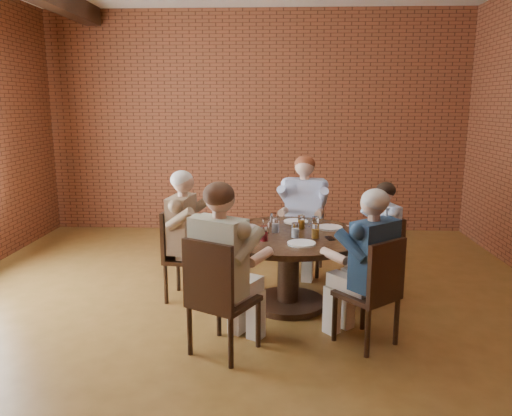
{
  "coord_description": "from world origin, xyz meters",
  "views": [
    {
      "loc": [
        0.33,
        -4.36,
        1.98
      ],
      "look_at": [
        0.1,
        1.0,
        0.87
      ],
      "focal_mm": 35.0,
      "sensor_mm": 36.0,
      "label": 1
    }
  ],
  "objects_px": {
    "dining_table": "(289,255)",
    "chair_a": "(385,254)",
    "chair_c": "(180,251)",
    "chair_e": "(375,289)",
    "smartphone": "(330,238)",
    "diner_d": "(224,269)",
    "chair_b": "(304,228)",
    "diner_c": "(188,236)",
    "chair_d": "(217,294)",
    "diner_e": "(368,268)",
    "diner_b": "(303,215)",
    "diner_a": "(379,242)"
  },
  "relations": [
    {
      "from": "dining_table",
      "to": "chair_a",
      "type": "height_order",
      "value": "chair_a"
    },
    {
      "from": "chair_a",
      "to": "chair_c",
      "type": "height_order",
      "value": "chair_c"
    },
    {
      "from": "chair_c",
      "to": "chair_e",
      "type": "xyz_separation_m",
      "value": [
        1.8,
        -1.0,
        -0.0
      ]
    },
    {
      "from": "smartphone",
      "to": "chair_a",
      "type": "bearing_deg",
      "value": 23.35
    },
    {
      "from": "chair_a",
      "to": "diner_d",
      "type": "bearing_deg",
      "value": -65.75
    },
    {
      "from": "dining_table",
      "to": "chair_b",
      "type": "relative_size",
      "value": 1.55
    },
    {
      "from": "dining_table",
      "to": "diner_d",
      "type": "distance_m",
      "value": 1.12
    },
    {
      "from": "chair_e",
      "to": "smartphone",
      "type": "relative_size",
      "value": 6.98
    },
    {
      "from": "chair_a",
      "to": "diner_c",
      "type": "relative_size",
      "value": 0.66
    },
    {
      "from": "chair_d",
      "to": "smartphone",
      "type": "xyz_separation_m",
      "value": [
        0.97,
        0.86,
        0.23
      ]
    },
    {
      "from": "chair_d",
      "to": "smartphone",
      "type": "distance_m",
      "value": 1.31
    },
    {
      "from": "chair_a",
      "to": "diner_c",
      "type": "bearing_deg",
      "value": -101.32
    },
    {
      "from": "chair_d",
      "to": "diner_e",
      "type": "height_order",
      "value": "diner_e"
    },
    {
      "from": "diner_e",
      "to": "chair_d",
      "type": "bearing_deg",
      "value": -26.72
    },
    {
      "from": "diner_b",
      "to": "chair_e",
      "type": "distance_m",
      "value": 1.96
    },
    {
      "from": "chair_c",
      "to": "diner_c",
      "type": "height_order",
      "value": "diner_c"
    },
    {
      "from": "diner_c",
      "to": "diner_d",
      "type": "distance_m",
      "value": 1.22
    },
    {
      "from": "chair_d",
      "to": "diner_d",
      "type": "xyz_separation_m",
      "value": [
        0.05,
        0.08,
        0.18
      ]
    },
    {
      "from": "chair_a",
      "to": "chair_e",
      "type": "height_order",
      "value": "chair_e"
    },
    {
      "from": "smartphone",
      "to": "diner_d",
      "type": "bearing_deg",
      "value": -151.53
    },
    {
      "from": "chair_b",
      "to": "diner_c",
      "type": "xyz_separation_m",
      "value": [
        -1.24,
        -1.0,
        0.14
      ]
    },
    {
      "from": "dining_table",
      "to": "chair_c",
      "type": "xyz_separation_m",
      "value": [
        -1.11,
        0.17,
        -0.02
      ]
    },
    {
      "from": "chair_c",
      "to": "smartphone",
      "type": "height_order",
      "value": "chair_c"
    },
    {
      "from": "chair_a",
      "to": "diner_e",
      "type": "xyz_separation_m",
      "value": [
        -0.37,
        -1.02,
        0.18
      ]
    },
    {
      "from": "diner_c",
      "to": "chair_d",
      "type": "bearing_deg",
      "value": -151.28
    },
    {
      "from": "diner_a",
      "to": "diner_d",
      "type": "xyz_separation_m",
      "value": [
        -1.47,
        -1.19,
        0.09
      ]
    },
    {
      "from": "chair_a",
      "to": "diner_a",
      "type": "bearing_deg",
      "value": -90.0
    },
    {
      "from": "diner_b",
      "to": "diner_e",
      "type": "bearing_deg",
      "value": -66.04
    },
    {
      "from": "chair_c",
      "to": "smartphone",
      "type": "distance_m",
      "value": 1.55
    },
    {
      "from": "diner_b",
      "to": "chair_d",
      "type": "height_order",
      "value": "diner_b"
    },
    {
      "from": "dining_table",
      "to": "diner_d",
      "type": "bearing_deg",
      "value": -119.27
    },
    {
      "from": "chair_e",
      "to": "chair_b",
      "type": "bearing_deg",
      "value": -116.06
    },
    {
      "from": "chair_c",
      "to": "chair_b",
      "type": "bearing_deg",
      "value": -44.79
    },
    {
      "from": "chair_b",
      "to": "chair_e",
      "type": "xyz_separation_m",
      "value": [
        0.47,
        -1.98,
        -0.02
      ]
    },
    {
      "from": "diner_b",
      "to": "smartphone",
      "type": "relative_size",
      "value": 10.43
    },
    {
      "from": "chair_b",
      "to": "diner_d",
      "type": "distance_m",
      "value": 2.25
    },
    {
      "from": "chair_c",
      "to": "chair_d",
      "type": "height_order",
      "value": "chair_d"
    },
    {
      "from": "dining_table",
      "to": "smartphone",
      "type": "distance_m",
      "value": 0.48
    },
    {
      "from": "chair_a",
      "to": "smartphone",
      "type": "height_order",
      "value": "chair_a"
    },
    {
      "from": "chair_e",
      "to": "smartphone",
      "type": "bearing_deg",
      "value": -104.28
    },
    {
      "from": "chair_b",
      "to": "chair_c",
      "type": "xyz_separation_m",
      "value": [
        -1.32,
        -0.98,
        -0.01
      ]
    },
    {
      "from": "diner_b",
      "to": "chair_d",
      "type": "bearing_deg",
      "value": -99.89
    },
    {
      "from": "dining_table",
      "to": "chair_b",
      "type": "distance_m",
      "value": 1.17
    },
    {
      "from": "diner_a",
      "to": "dining_table",
      "type": "bearing_deg",
      "value": -90.0
    },
    {
      "from": "diner_a",
      "to": "chair_d",
      "type": "bearing_deg",
      "value": -63.87
    },
    {
      "from": "chair_e",
      "to": "diner_c",
      "type": "bearing_deg",
      "value": -69.5
    },
    {
      "from": "dining_table",
      "to": "diner_e",
      "type": "distance_m",
      "value": 1.0
    },
    {
      "from": "diner_c",
      "to": "diner_a",
      "type": "bearing_deg",
      "value": -79.17
    },
    {
      "from": "dining_table",
      "to": "chair_a",
      "type": "bearing_deg",
      "value": 13.94
    },
    {
      "from": "diner_e",
      "to": "smartphone",
      "type": "height_order",
      "value": "diner_e"
    }
  ]
}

